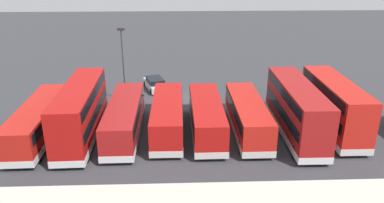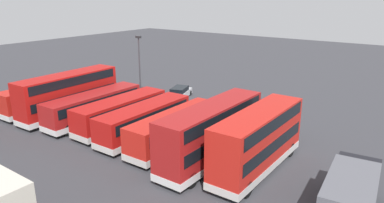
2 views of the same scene
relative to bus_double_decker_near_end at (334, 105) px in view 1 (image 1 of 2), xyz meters
name	(u,v)px [view 1 (image 1 of 2)]	position (x,y,z in m)	size (l,w,h in m)	color
ground_plane	(186,98)	(12.72, -8.79, -2.45)	(140.00, 140.00, 0.00)	#38383D
bus_double_decker_near_end	(334,105)	(0.00, 0.00, 0.00)	(2.63, 10.35, 4.55)	red
bus_double_decker_second	(296,109)	(3.54, 0.70, 0.00)	(2.71, 11.25, 4.55)	#A51919
bus_single_deck_third	(248,116)	(7.54, 0.13, -0.83)	(2.65, 10.28, 2.95)	red
bus_single_deck_fourth	(207,116)	(11.12, 0.15, -0.83)	(2.68, 10.19, 2.95)	#B71411
bus_single_deck_fifth	(168,116)	(14.49, -0.15, -0.83)	(2.64, 10.17, 2.95)	#B71411
bus_single_deck_sixth	(124,117)	(18.18, 0.11, -0.82)	(2.69, 10.89, 2.95)	#A51919
bus_double_decker_seventh	(81,111)	(21.74, 0.43, 0.00)	(2.91, 11.41, 4.55)	#B71411
bus_single_deck_far_end	(39,120)	(25.34, 0.40, -0.82)	(2.87, 11.30, 2.95)	red
car_hatchback_silver	(155,84)	(16.24, -11.65, -1.75)	(3.03, 4.67, 1.43)	silver
lamp_post_tall	(123,60)	(19.15, -7.69, 2.18)	(0.70, 0.30, 7.90)	#38383D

